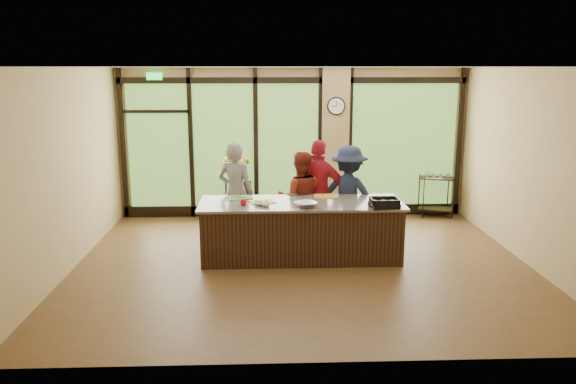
{
  "coord_description": "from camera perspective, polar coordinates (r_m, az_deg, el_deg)",
  "views": [
    {
      "loc": [
        -0.55,
        -8.28,
        2.99
      ],
      "look_at": [
        -0.2,
        0.4,
        1.06
      ],
      "focal_mm": 35.0,
      "sensor_mm": 36.0,
      "label": 1
    }
  ],
  "objects": [
    {
      "name": "cook_left",
      "position": [
        9.68,
        -5.31,
        -0.09
      ],
      "size": [
        0.76,
        0.64,
        1.78
      ],
      "primitive_type": "imported",
      "rotation": [
        0.0,
        0.0,
        2.75
      ],
      "color": "slate",
      "rests_on": "floor"
    },
    {
      "name": "cook_right",
      "position": [
        9.67,
        6.18,
        -0.33
      ],
      "size": [
        1.26,
        1.02,
        1.71
      ],
      "primitive_type": "imported",
      "rotation": [
        0.0,
        0.0,
        2.74
      ],
      "color": "#1B243D",
      "rests_on": "floor"
    },
    {
      "name": "floor",
      "position": [
        8.82,
        1.44,
        -7.31
      ],
      "size": [
        7.0,
        7.0,
        0.0
      ],
      "primitive_type": "plane",
      "color": "#54371D",
      "rests_on": "ground"
    },
    {
      "name": "red_ramekin",
      "position": [
        8.64,
        -4.55,
        -1.11
      ],
      "size": [
        0.14,
        0.14,
        0.08
      ],
      "primitive_type": "imported",
      "rotation": [
        0.0,
        0.0,
        -0.44
      ],
      "color": "red",
      "rests_on": "countertop"
    },
    {
      "name": "cutting_board_left",
      "position": [
        9.16,
        -4.92,
        -0.57
      ],
      "size": [
        0.45,
        0.37,
        0.01
      ],
      "primitive_type": "cube",
      "rotation": [
        0.0,
        0.0,
        0.23
      ],
      "color": "#4B9636",
      "rests_on": "countertop"
    },
    {
      "name": "island_base",
      "position": [
        8.97,
        1.33,
        -4.01
      ],
      "size": [
        3.1,
        1.0,
        0.88
      ],
      "primitive_type": "cube",
      "color": "black",
      "rests_on": "floor"
    },
    {
      "name": "countertop",
      "position": [
        8.85,
        1.35,
        -1.16
      ],
      "size": [
        3.2,
        1.1,
        0.04
      ],
      "primitive_type": "cube",
      "color": "slate",
      "rests_on": "island_base"
    },
    {
      "name": "left_wall",
      "position": [
        8.92,
        -21.58,
        2.01
      ],
      "size": [
        0.0,
        6.0,
        6.0
      ],
      "primitive_type": "plane",
      "rotation": [
        1.57,
        0.0,
        1.57
      ],
      "color": "tan",
      "rests_on": "floor"
    },
    {
      "name": "cutting_board_center",
      "position": [
        8.85,
        -2.68,
        -1.0
      ],
      "size": [
        0.45,
        0.39,
        0.01
      ],
      "primitive_type": "cube",
      "rotation": [
        0.0,
        0.0,
        0.32
      ],
      "color": "gold",
      "rests_on": "countertop"
    },
    {
      "name": "roasting_pan",
      "position": [
        8.62,
        9.75,
        -1.32
      ],
      "size": [
        0.45,
        0.38,
        0.07
      ],
      "primitive_type": "cube",
      "rotation": [
        0.0,
        0.0,
        0.13
      ],
      "color": "black",
      "rests_on": "countertop"
    },
    {
      "name": "back_wall",
      "position": [
        11.39,
        0.51,
        4.99
      ],
      "size": [
        7.0,
        0.0,
        7.0
      ],
      "primitive_type": "plane",
      "rotation": [
        1.57,
        0.0,
        0.0
      ],
      "color": "tan",
      "rests_on": "floor"
    },
    {
      "name": "mixing_bowl",
      "position": [
        8.53,
        1.83,
        -1.27
      ],
      "size": [
        0.43,
        0.43,
        0.08
      ],
      "primitive_type": "imported",
      "rotation": [
        0.0,
        0.0,
        0.42
      ],
      "color": "silver",
      "rests_on": "countertop"
    },
    {
      "name": "window_wall",
      "position": [
        11.37,
        1.34,
        4.44
      ],
      "size": [
        6.9,
        0.12,
        3.0
      ],
      "color": "tan",
      "rests_on": "floor"
    },
    {
      "name": "prep_bowl_far",
      "position": [
        9.31,
        0.56,
        -0.23
      ],
      "size": [
        0.14,
        0.14,
        0.03
      ],
      "primitive_type": "imported",
      "rotation": [
        0.0,
        0.0,
        0.03
      ],
      "color": "silver",
      "rests_on": "countertop"
    },
    {
      "name": "wall_clock",
      "position": [
        11.26,
        4.92,
        8.69
      ],
      "size": [
        0.36,
        0.04,
        0.36
      ],
      "color": "black",
      "rests_on": "window_wall"
    },
    {
      "name": "bar_cart",
      "position": [
        11.82,
        14.82,
        0.15
      ],
      "size": [
        0.75,
        0.58,
        0.91
      ],
      "rotation": [
        0.0,
        0.0,
        -0.34
      ],
      "color": "black",
      "rests_on": "floor"
    },
    {
      "name": "ceiling",
      "position": [
        8.3,
        1.55,
        12.57
      ],
      "size": [
        7.0,
        7.0,
        0.0
      ],
      "primitive_type": "plane",
      "rotation": [
        3.14,
        0.0,
        0.0
      ],
      "color": "white",
      "rests_on": "back_wall"
    },
    {
      "name": "right_wall",
      "position": [
        9.34,
        23.48,
        2.28
      ],
      "size": [
        0.0,
        6.0,
        6.0
      ],
      "primitive_type": "plane",
      "rotation": [
        1.57,
        0.0,
        -1.57
      ],
      "color": "tan",
      "rests_on": "floor"
    },
    {
      "name": "cook_midright",
      "position": [
        9.7,
        3.15,
        0.03
      ],
      "size": [
        1.14,
        0.83,
        1.8
      ],
      "primitive_type": "imported",
      "rotation": [
        0.0,
        0.0,
        2.72
      ],
      "color": "#B11B2B",
      "rests_on": "floor"
    },
    {
      "name": "cutting_board_right",
      "position": [
        9.26,
        3.88,
        -0.41
      ],
      "size": [
        0.4,
        0.3,
        0.01
      ],
      "primitive_type": "cube",
      "rotation": [
        0.0,
        0.0,
        -0.02
      ],
      "color": "gold",
      "rests_on": "countertop"
    },
    {
      "name": "flower_stand",
      "position": [
        11.26,
        -5.08,
        -0.78
      ],
      "size": [
        0.54,
        0.54,
        0.82
      ],
      "primitive_type": "cube",
      "rotation": [
        0.0,
        0.0,
        0.39
      ],
      "color": "black",
      "rests_on": "floor"
    },
    {
      "name": "prep_bowl_mid",
      "position": [
        8.64,
        -2.96,
        -1.21
      ],
      "size": [
        0.16,
        0.16,
        0.05
      ],
      "primitive_type": "imported",
      "rotation": [
        0.0,
        0.0,
        -0.1
      ],
      "color": "silver",
      "rests_on": "countertop"
    },
    {
      "name": "flower_vase",
      "position": [
        11.15,
        -5.13,
        1.96
      ],
      "size": [
        0.34,
        0.34,
        0.27
      ],
      "primitive_type": "imported",
      "rotation": [
        0.0,
        0.0,
        -0.37
      ],
      "color": "#997853",
      "rests_on": "flower_stand"
    },
    {
      "name": "prep_bowl_near",
      "position": [
        8.58,
        -2.31,
        -1.31
      ],
      "size": [
        0.18,
        0.18,
        0.05
      ],
      "primitive_type": "imported",
      "rotation": [
        0.0,
        0.0,
        -0.26
      ],
      "color": "silver",
      "rests_on": "countertop"
    },
    {
      "name": "cook_midleft",
      "position": [
        9.56,
        1.25,
        -0.68
      ],
      "size": [
        0.8,
        0.63,
        1.62
      ],
      "primitive_type": "imported",
      "rotation": [
        0.0,
        0.0,
        3.12
      ],
      "color": "maroon",
      "rests_on": "floor"
    }
  ]
}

